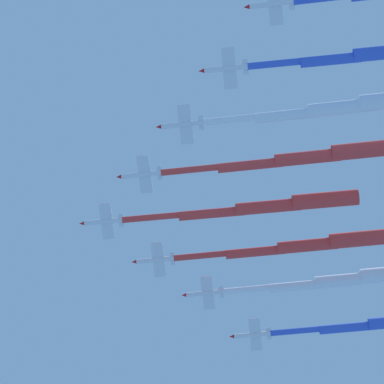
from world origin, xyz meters
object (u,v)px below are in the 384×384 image
object	(u,v)px
jet_port_inner	(308,157)
jet_port_mid	(337,108)
jet_lead	(269,206)
jet_port_outer	(383,52)
jet_starboard_inner	(308,245)
jet_starboard_mid	(341,280)

from	to	relation	value
jet_port_inner	jet_port_mid	distance (m)	13.04
jet_lead	jet_port_outer	world-z (taller)	jet_lead
jet_starboard_inner	jet_port_mid	xyz separation A→B (m)	(17.75, 30.02, -2.29)
jet_starboard_inner	jet_port_outer	size ratio (longest dim) A/B	1.09
jet_starboard_inner	jet_port_mid	distance (m)	34.95
jet_port_mid	jet_starboard_mid	distance (m)	45.42
jet_port_mid	jet_port_outer	xyz separation A→B (m)	(0.45, 14.60, -0.24)
jet_port_inner	jet_starboard_inner	size ratio (longest dim) A/B	1.02
jet_starboard_mid	jet_port_outer	size ratio (longest dim) A/B	1.00
jet_starboard_inner	jet_starboard_mid	bearing A→B (deg)	-165.79
jet_lead	jet_port_outer	bearing A→B (deg)	83.46
jet_starboard_inner	jet_port_outer	distance (m)	48.26
jet_port_mid	jet_port_outer	world-z (taller)	jet_port_mid
jet_lead	jet_port_mid	xyz separation A→B (m)	(4.36, 27.42, -2.40)
jet_lead	jet_port_mid	distance (m)	27.87
jet_lead	jet_starboard_inner	size ratio (longest dim) A/B	1.06
jet_port_inner	jet_lead	bearing A→B (deg)	-94.97
jet_lead	jet_port_inner	distance (m)	14.91
jet_lead	jet_starboard_inner	world-z (taller)	jet_lead
jet_lead	jet_port_outer	size ratio (longest dim) A/B	1.15
jet_port_inner	jet_starboard_mid	size ratio (longest dim) A/B	1.11
jet_port_inner	jet_port_mid	size ratio (longest dim) A/B	1.10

